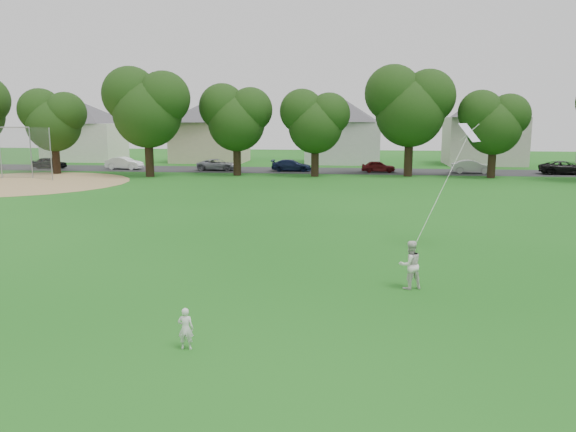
# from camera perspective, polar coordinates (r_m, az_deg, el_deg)

# --- Properties ---
(ground) EXTENTS (160.00, 160.00, 0.00)m
(ground) POSITION_cam_1_polar(r_m,az_deg,el_deg) (15.71, 0.30, -9.58)
(ground) COLOR #155212
(ground) RESTS_ON ground
(street) EXTENTS (90.00, 7.00, 0.01)m
(street) POSITION_cam_1_polar(r_m,az_deg,el_deg) (56.97, 5.29, 4.59)
(street) COLOR #2D2D30
(street) RESTS_ON ground
(dirt_infield) EXTENTS (18.00, 18.00, 0.02)m
(dirt_infield) POSITION_cam_1_polar(r_m,az_deg,el_deg) (51.19, -25.85, 3.05)
(dirt_infield) COLOR #9E7F51
(dirt_infield) RESTS_ON ground
(toddler) EXTENTS (0.38, 0.27, 0.99)m
(toddler) POSITION_cam_1_polar(r_m,az_deg,el_deg) (13.29, -10.36, -11.18)
(toddler) COLOR silver
(toddler) RESTS_ON ground
(older_boy) EXTENTS (0.91, 0.83, 1.53)m
(older_boy) POSITION_cam_1_polar(r_m,az_deg,el_deg) (17.83, 12.30, -4.87)
(older_boy) COLOR silver
(older_boy) RESTS_ON ground
(kite) EXTENTS (1.85, 3.40, 7.20)m
(kite) POSITION_cam_1_polar(r_m,az_deg,el_deg) (20.37, 15.51, 2.93)
(kite) COLOR white
(kite) RESTS_ON ground
(tree_row) EXTENTS (83.20, 9.43, 10.26)m
(tree_row) POSITION_cam_1_polar(r_m,az_deg,el_deg) (50.51, 8.32, 10.91)
(tree_row) COLOR black
(tree_row) RESTS_ON ground
(parked_cars) EXTENTS (63.92, 2.11, 1.27)m
(parked_cars) POSITION_cam_1_polar(r_m,az_deg,el_deg) (55.90, 7.37, 5.07)
(parked_cars) COLOR black
(parked_cars) RESTS_ON ground
(house_row) EXTENTS (76.99, 13.37, 9.79)m
(house_row) POSITION_cam_1_polar(r_m,az_deg,el_deg) (66.71, 7.26, 9.34)
(house_row) COLOR white
(house_row) RESTS_ON ground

